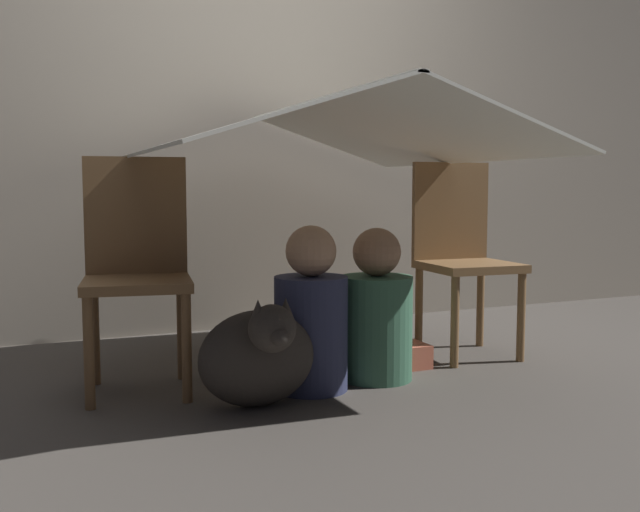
# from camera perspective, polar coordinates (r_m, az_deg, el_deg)

# --- Properties ---
(ground_plane) EXTENTS (8.80, 8.80, 0.00)m
(ground_plane) POSITION_cam_1_polar(r_m,az_deg,el_deg) (2.87, 0.94, -9.83)
(ground_plane) COLOR #47423D
(wall_back) EXTENTS (7.00, 0.05, 2.50)m
(wall_back) POSITION_cam_1_polar(r_m,az_deg,el_deg) (3.92, -6.47, 12.63)
(wall_back) COLOR gray
(wall_back) RESTS_ON ground_plane
(chair_left) EXTENTS (0.44, 0.44, 0.88)m
(chair_left) POSITION_cam_1_polar(r_m,az_deg,el_deg) (2.76, -14.44, -0.59)
(chair_left) COLOR brown
(chair_left) RESTS_ON ground_plane
(chair_right) EXTENTS (0.41, 0.41, 0.88)m
(chair_right) POSITION_cam_1_polar(r_m,az_deg,el_deg) (3.31, 11.22, 0.45)
(chair_right) COLOR brown
(chair_right) RESTS_ON ground_plane
(sheet_canopy) EXTENTS (1.46, 1.55, 0.24)m
(sheet_canopy) POSITION_cam_1_polar(r_m,az_deg,el_deg) (2.89, 0.00, 10.17)
(sheet_canopy) COLOR silver
(person_front) EXTENTS (0.28, 0.28, 0.62)m
(person_front) POSITION_cam_1_polar(r_m,az_deg,el_deg) (2.67, -0.72, -5.06)
(person_front) COLOR #2D3351
(person_front) RESTS_ON ground_plane
(person_second) EXTENTS (0.29, 0.29, 0.60)m
(person_second) POSITION_cam_1_polar(r_m,az_deg,el_deg) (2.83, 4.52, -4.72)
(person_second) COLOR #38664C
(person_second) RESTS_ON ground_plane
(dog) EXTENTS (0.42, 0.37, 0.40)m
(dog) POSITION_cam_1_polar(r_m,az_deg,el_deg) (2.48, -4.90, -7.84)
(dog) COLOR #332D28
(dog) RESTS_ON ground_plane
(floor_cushion) EXTENTS (0.47, 0.38, 0.10)m
(floor_cushion) POSITION_cam_1_polar(r_m,az_deg,el_deg) (3.09, 3.40, -7.78)
(floor_cushion) COLOR #CC664C
(floor_cushion) RESTS_ON ground_plane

